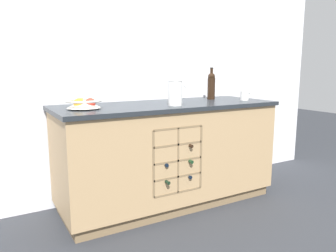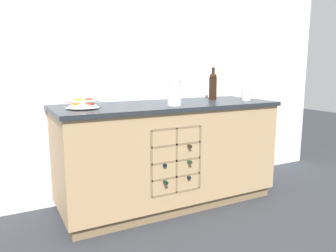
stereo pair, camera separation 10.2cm
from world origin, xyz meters
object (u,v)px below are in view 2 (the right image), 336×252
ceramic_mug (247,96)px  standing_wine_bottle (213,85)px  fruit_bowl (83,103)px  white_pitcher (175,92)px

ceramic_mug → standing_wine_bottle: (-0.22, 0.24, 0.09)m
fruit_bowl → standing_wine_bottle: size_ratio=0.88×
white_pitcher → standing_wine_bottle: size_ratio=0.67×
fruit_bowl → standing_wine_bottle: standing_wine_bottle is taller
ceramic_mug → standing_wine_bottle: standing_wine_bottle is taller
fruit_bowl → white_pitcher: (0.73, -0.14, 0.06)m
ceramic_mug → white_pitcher: bearing=-176.4°
fruit_bowl → white_pitcher: size_ratio=1.32×
white_pitcher → ceramic_mug: white_pitcher is taller
fruit_bowl → ceramic_mug: ceramic_mug is taller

